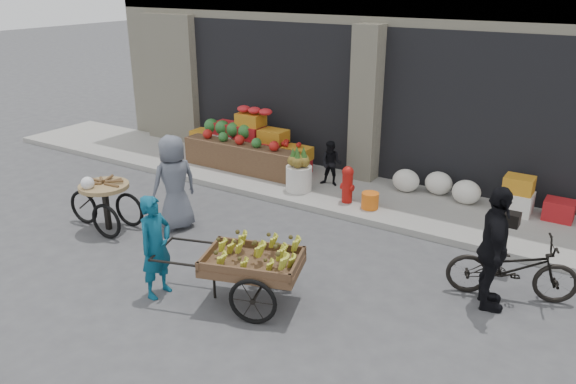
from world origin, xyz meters
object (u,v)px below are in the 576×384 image
Objects in this scene: bicycle at (512,268)px; seated_person at (331,163)px; orange_bucket at (370,201)px; vendor_woman at (156,247)px; tricycle_cart at (105,199)px; cyclist at (494,249)px; fire_hydrant at (347,183)px; banana_cart at (249,260)px; vendor_grey at (174,183)px; pineapple_bin at (299,178)px.

seated_person is at bearing 41.54° from bicycle.
vendor_woman is at bearing -107.36° from orange_bucket.
bicycle is at bearing 7.55° from tricycle_cart.
orange_bucket is 0.22× the size of vendor_woman.
cyclist reaches higher than vendor_woman.
bicycle reaches higher than fire_hydrant.
cyclist is (2.72, 1.64, 0.19)m from banana_cart.
seated_person is (-0.70, 0.65, 0.08)m from fire_hydrant.
vendor_grey is at bearing 79.16° from bicycle.
vendor_woman is (-1.20, -0.48, 0.07)m from banana_cart.
banana_cart reaches higher than orange_bucket.
orange_bucket is at bearing 70.87° from banana_cart.
vendor_woman is 0.87× the size of vendor_grey.
fire_hydrant is at bearing 158.75° from vendor_grey.
fire_hydrant is 0.31× the size of banana_cart.
bicycle is at bearing -21.14° from pineapple_bin.
bicycle is at bearing -45.17° from cyclist.
banana_cart is 1.60× the size of tricycle_cart.
seated_person is 0.64× the size of vendor_woman.
banana_cart is (1.11, -4.35, 0.07)m from seated_person.
pineapple_bin is 0.56× the size of seated_person.
pineapple_bin is 0.36× the size of vendor_woman.
vendor_woman reaches higher than bicycle.
banana_cart is (-0.09, -3.65, 0.39)m from orange_bucket.
orange_bucket is (1.60, -0.10, -0.10)m from pineapple_bin.
bicycle is (6.42, 1.44, -0.11)m from tricycle_cart.
banana_cart is at bearing -14.83° from tricycle_cart.
tricycle_cart reaches higher than pineapple_bin.
seated_person is at bearing 175.23° from vendor_grey.
cyclist is (3.83, -2.71, 0.27)m from seated_person.
bicycle is at bearing -29.68° from orange_bucket.
fire_hydrant is 3.22m from vendor_grey.
fire_hydrant is at bearing -52.88° from seated_person.
tricycle_cart is at bearing 80.87° from cyclist.
pineapple_bin is 0.75m from seated_person.
fire_hydrant is 0.55m from orange_bucket.
seated_person is at bearing -1.25° from vendor_woman.
pineapple_bin is 2.70m from vendor_grey.
fire_hydrant is 4.26m from vendor_woman.
seated_person is at bearing 56.31° from pineapple_bin.
pineapple_bin is 0.31× the size of cyclist.
banana_cart is 1.35× the size of bicycle.
bicycle is at bearing 117.85° from vendor_grey.
seated_person reaches higher than orange_bucket.
fire_hydrant is 3.76m from cyclist.
cyclist is (4.23, -2.11, 0.48)m from pineapple_bin.
fire_hydrant is 0.41× the size of bicycle.
pineapple_bin is at bearing 176.42° from orange_bucket.
cyclist is at bearing 4.40° from tricycle_cart.
bicycle is (4.03, -2.31, -0.13)m from seated_person.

